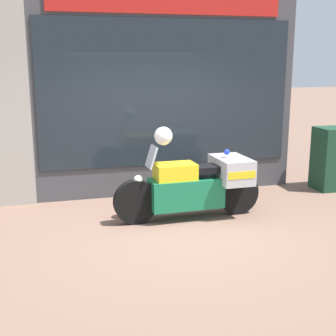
{
  "coord_description": "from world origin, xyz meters",
  "views": [
    {
      "loc": [
        -1.76,
        -6.12,
        2.39
      ],
      "look_at": [
        0.13,
        0.9,
        0.69
      ],
      "focal_mm": 50.0,
      "sensor_mm": 36.0,
      "label": 1
    }
  ],
  "objects": [
    {
      "name": "ground_plane",
      "position": [
        0.0,
        0.0,
        0.0
      ],
      "size": [
        60.0,
        60.0,
        0.0
      ],
      "primitive_type": "plane",
      "color": "#7A5B4C"
    },
    {
      "name": "shop_building",
      "position": [
        -0.37,
        2.0,
        1.76
      ],
      "size": [
        5.52,
        0.55,
        3.51
      ],
      "color": "#424247",
      "rests_on": "ground"
    },
    {
      "name": "window_display",
      "position": [
        0.34,
        2.03,
        0.47
      ],
      "size": [
        4.25,
        0.3,
        1.98
      ],
      "color": "slate",
      "rests_on": "ground"
    },
    {
      "name": "paramedic_motorcycle",
      "position": [
        0.49,
        0.4,
        0.54
      ],
      "size": [
        2.3,
        0.79,
        1.16
      ],
      "rotation": [
        0.0,
        0.0,
        3.17
      ],
      "color": "black",
      "rests_on": "ground"
    },
    {
      "name": "utility_cabinet",
      "position": [
        3.48,
        1.3,
        0.58
      ],
      "size": [
        0.75,
        0.54,
        1.16
      ],
      "primitive_type": "cube",
      "color": "#193D28",
      "rests_on": "ground"
    },
    {
      "name": "white_helmet",
      "position": [
        -0.08,
        0.39,
        1.3
      ],
      "size": [
        0.27,
        0.27,
        0.27
      ],
      "primitive_type": "sphere",
      "color": "white",
      "rests_on": "paramedic_motorcycle"
    }
  ]
}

